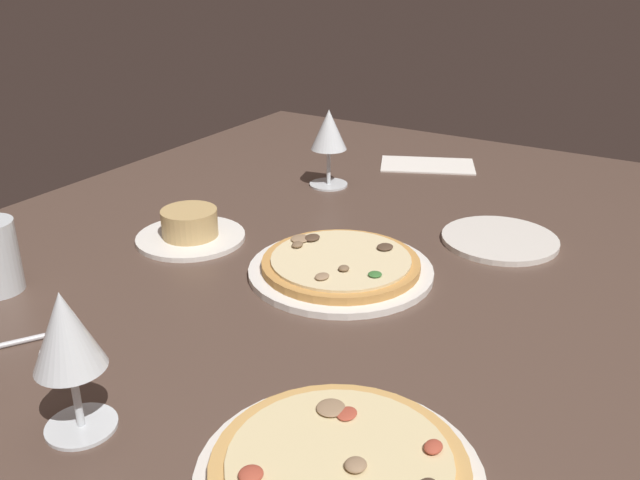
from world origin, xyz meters
TOP-DOWN VIEW (x-y plane):
  - dining_table at (0.00, 0.00)cm, footprint 150.00×110.00cm
  - pizza_main at (-6.15, -10.79)cm, footprint 26.97×26.97cm
  - pizza_side at (-42.63, -31.48)cm, footprint 26.28×26.28cm
  - ramekin_on_saucer at (-8.07, 16.13)cm, footprint 17.61×17.61cm
  - wine_glass_far at (26.67, 10.67)cm, footprint 7.54×7.54cm
  - wine_glass_near at (-49.62, -5.74)cm, footprint 7.15×7.15cm
  - side_plate at (17.10, -27.08)cm, footprint 18.57×18.57cm
  - paper_menu at (48.80, -1.02)cm, footprint 18.22×22.61cm

SIDE VIEW (x-z plane):
  - dining_table at x=0.00cm, z-range 0.00..4.00cm
  - paper_menu at x=48.80cm, z-range 4.00..4.30cm
  - side_plate at x=17.10cm, z-range 4.00..4.90cm
  - pizza_main at x=-6.15cm, z-range 3.50..6.88cm
  - pizza_side at x=-42.63cm, z-range 3.53..6.90cm
  - ramekin_on_saucer at x=-8.07cm, z-range 3.34..8.54cm
  - wine_glass_far at x=26.67cm, z-range 6.95..22.15cm
  - wine_glass_near at x=-49.62cm, z-range 7.01..22.38cm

